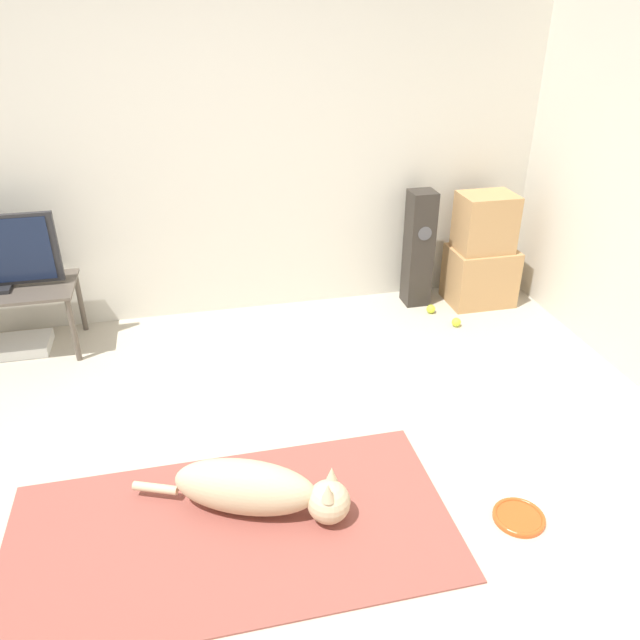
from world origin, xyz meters
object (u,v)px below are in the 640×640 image
(cardboard_box_upper, at_px, (485,222))
(tennis_ball_near_speaker, at_px, (456,322))
(frisbee, at_px, (519,517))
(dog, at_px, (258,489))
(tennis_ball_by_boxes, at_px, (431,309))
(cardboard_box_lower, at_px, (480,275))
(game_console, at_px, (24,345))
(floor_speaker, at_px, (419,249))

(cardboard_box_upper, relative_size, tennis_ball_near_speaker, 6.43)
(frisbee, relative_size, tennis_ball_near_speaker, 3.61)
(dog, bearing_deg, frisbee, -15.11)
(frisbee, relative_size, tennis_ball_by_boxes, 3.61)
(cardboard_box_lower, xyz_separation_m, game_console, (-3.32, -0.00, -0.18))
(tennis_ball_near_speaker, bearing_deg, frisbee, -105.06)
(frisbee, xyz_separation_m, tennis_ball_near_speaker, (0.48, 1.80, 0.02))
(cardboard_box_lower, bearing_deg, floor_speaker, 168.90)
(game_console, bearing_deg, frisbee, -40.61)
(dog, relative_size, tennis_ball_near_speaker, 14.84)
(tennis_ball_by_boxes, bearing_deg, cardboard_box_upper, 14.18)
(frisbee, bearing_deg, tennis_ball_by_boxes, 79.33)
(tennis_ball_by_boxes, relative_size, game_console, 0.19)
(cardboard_box_lower, bearing_deg, game_console, -179.94)
(cardboard_box_lower, relative_size, cardboard_box_upper, 1.14)
(tennis_ball_near_speaker, bearing_deg, cardboard_box_lower, 46.80)
(frisbee, xyz_separation_m, cardboard_box_upper, (0.80, 2.14, 0.64))
(frisbee, height_order, tennis_ball_near_speaker, tennis_ball_near_speaker)
(tennis_ball_by_boxes, distance_m, game_console, 2.89)
(dog, xyz_separation_m, cardboard_box_lower, (1.98, 1.84, 0.08))
(cardboard_box_upper, relative_size, tennis_ball_by_boxes, 6.43)
(cardboard_box_upper, xyz_separation_m, tennis_ball_by_boxes, (-0.41, -0.10, -0.62))
(tennis_ball_near_speaker, bearing_deg, cardboard_box_upper, 47.65)
(cardboard_box_lower, bearing_deg, tennis_ball_near_speaker, -133.20)
(dog, distance_m, cardboard_box_lower, 2.70)
(cardboard_box_lower, distance_m, floor_speaker, 0.54)
(dog, height_order, floor_speaker, floor_speaker)
(cardboard_box_upper, xyz_separation_m, tennis_ball_near_speaker, (-0.31, -0.34, -0.62))
(floor_speaker, bearing_deg, frisbee, -98.45)
(dog, distance_m, game_console, 2.28)
(frisbee, xyz_separation_m, game_console, (-2.51, 2.15, 0.02))
(floor_speaker, xyz_separation_m, game_console, (-2.84, -0.10, -0.41))
(tennis_ball_near_speaker, bearing_deg, game_console, 173.34)
(cardboard_box_upper, bearing_deg, frisbee, -110.41)
(cardboard_box_lower, xyz_separation_m, cardboard_box_upper, (-0.02, -0.01, 0.43))
(cardboard_box_lower, distance_m, tennis_ball_near_speaker, 0.52)
(dog, xyz_separation_m, frisbee, (1.16, -0.31, -0.13))
(dog, relative_size, game_console, 2.85)
(tennis_ball_by_boxes, distance_m, tennis_ball_near_speaker, 0.26)
(frisbee, bearing_deg, dog, 164.89)
(dog, distance_m, floor_speaker, 2.46)
(dog, relative_size, frisbee, 4.11)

